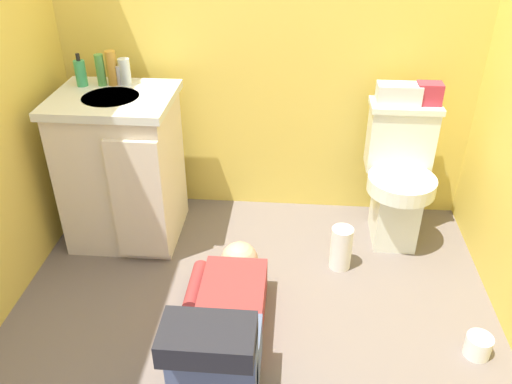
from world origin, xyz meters
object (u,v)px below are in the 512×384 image
at_px(toilet, 398,177).
at_px(soap_dispenser, 81,73).
at_px(toilet_paper_roll, 478,346).
at_px(person_plumber, 224,323).
at_px(bottle_green, 100,70).
at_px(bottle_clear, 125,72).
at_px(tissue_box, 399,93).
at_px(bottle_amber, 112,68).
at_px(vanity_cabinet, 123,167).
at_px(faucet, 119,76).
at_px(toiletry_bag, 429,93).
at_px(paper_towel_roll, 341,248).

height_order(toilet, soap_dispenser, soap_dispenser).
bearing_deg(toilet_paper_roll, person_plumber, -175.54).
xyz_separation_m(soap_dispenser, bottle_green, (0.10, 0.02, 0.01)).
distance_m(bottle_clear, toilet_paper_roll, 2.09).
relative_size(tissue_box, bottle_amber, 1.26).
height_order(vanity_cabinet, faucet, faucet).
distance_m(faucet, tissue_box, 1.42).
height_order(person_plumber, tissue_box, tissue_box).
relative_size(toiletry_bag, bottle_clear, 0.92).
xyz_separation_m(vanity_cabinet, toilet_paper_roll, (1.71, -0.75, -0.37)).
relative_size(faucet, paper_towel_roll, 0.42).
bearing_deg(person_plumber, tissue_box, 53.38).
xyz_separation_m(toiletry_bag, paper_towel_roll, (-0.40, -0.41, -0.69)).
distance_m(bottle_amber, paper_towel_roll, 1.48).
distance_m(faucet, paper_towel_roll, 1.43).
distance_m(vanity_cabinet, soap_dispenser, 0.52).
bearing_deg(toiletry_bag, toilet_paper_roll, -81.42).
bearing_deg(faucet, soap_dispenser, -173.99).
relative_size(person_plumber, tissue_box, 4.84).
distance_m(toilet, faucet, 1.55).
xyz_separation_m(tissue_box, bottle_clear, (-1.39, -0.04, 0.09)).
bearing_deg(bottle_green, toilet, -1.17).
relative_size(faucet, toilet_paper_roll, 0.91).
height_order(toilet, vanity_cabinet, vanity_cabinet).
bearing_deg(tissue_box, bottle_green, -177.78).
relative_size(person_plumber, toilet_paper_roll, 9.68).
distance_m(vanity_cabinet, toilet_paper_roll, 1.91).
xyz_separation_m(vanity_cabinet, soap_dispenser, (-0.19, 0.13, 0.47)).
bearing_deg(person_plumber, bottle_green, 127.19).
distance_m(tissue_box, toilet_paper_roll, 1.25).
relative_size(faucet, bottle_clear, 0.74).
distance_m(toilet, paper_towel_roll, 0.50).
distance_m(soap_dispenser, paper_towel_roll, 1.60).
height_order(bottle_green, bottle_clear, bottle_green).
relative_size(toilet, tissue_box, 3.41).
bearing_deg(bottle_amber, paper_towel_roll, -16.92).
bearing_deg(bottle_clear, person_plumber, -57.97).
bearing_deg(toilet, bottle_green, 178.83).
bearing_deg(paper_towel_roll, tissue_box, 58.12).
bearing_deg(toilet, tissue_box, 116.43).
bearing_deg(bottle_green, vanity_cabinet, -56.51).
distance_m(bottle_green, bottle_amber, 0.06).
height_order(vanity_cabinet, soap_dispenser, soap_dispenser).
xyz_separation_m(faucet, bottle_green, (-0.09, -0.00, 0.03)).
relative_size(toilet, toilet_paper_roll, 6.82).
relative_size(soap_dispenser, bottle_amber, 0.95).
xyz_separation_m(tissue_box, bottle_green, (-1.51, -0.06, 0.10)).
relative_size(vanity_cabinet, bottle_green, 5.15).
distance_m(faucet, bottle_clear, 0.04).
distance_m(vanity_cabinet, faucet, 0.47).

